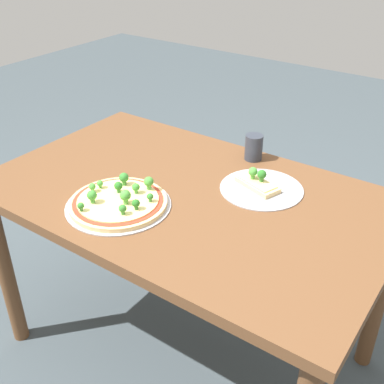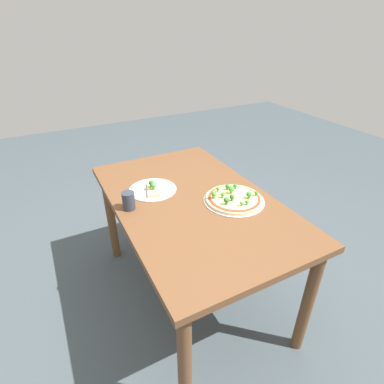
{
  "view_description": "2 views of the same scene",
  "coord_description": "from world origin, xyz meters",
  "px_view_note": "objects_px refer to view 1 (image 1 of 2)",
  "views": [
    {
      "loc": [
        -0.79,
        1.09,
        1.54
      ],
      "look_at": [
        -0.04,
        0.02,
        0.76
      ],
      "focal_mm": 45.0,
      "sensor_mm": 36.0,
      "label": 1
    },
    {
      "loc": [
        1.24,
        -0.65,
        1.59
      ],
      "look_at": [
        -0.04,
        0.02,
        0.76
      ],
      "focal_mm": 28.0,
      "sensor_mm": 36.0,
      "label": 2
    }
  ],
  "objects_px": {
    "pizza_tray_slice": "(260,186)",
    "drinking_cup": "(254,147)",
    "pizza_tray_whole": "(119,202)",
    "dining_table": "(186,216)"
  },
  "relations": [
    {
      "from": "dining_table",
      "to": "drinking_cup",
      "type": "relative_size",
      "value": 13.91
    },
    {
      "from": "dining_table",
      "to": "pizza_tray_slice",
      "type": "bearing_deg",
      "value": -139.73
    },
    {
      "from": "dining_table",
      "to": "drinking_cup",
      "type": "bearing_deg",
      "value": -100.72
    },
    {
      "from": "pizza_tray_whole",
      "to": "pizza_tray_slice",
      "type": "xyz_separation_m",
      "value": [
        -0.31,
        -0.35,
        -0.0
      ]
    },
    {
      "from": "dining_table",
      "to": "pizza_tray_whole",
      "type": "xyz_separation_m",
      "value": [
        0.12,
        0.19,
        0.11
      ]
    },
    {
      "from": "pizza_tray_slice",
      "to": "pizza_tray_whole",
      "type": "bearing_deg",
      "value": 48.36
    },
    {
      "from": "pizza_tray_whole",
      "to": "dining_table",
      "type": "bearing_deg",
      "value": -122.93
    },
    {
      "from": "pizza_tray_slice",
      "to": "drinking_cup",
      "type": "xyz_separation_m",
      "value": [
        0.12,
        -0.18,
        0.04
      ]
    },
    {
      "from": "dining_table",
      "to": "pizza_tray_whole",
      "type": "bearing_deg",
      "value": 57.07
    },
    {
      "from": "pizza_tray_slice",
      "to": "drinking_cup",
      "type": "relative_size",
      "value": 2.9
    }
  ]
}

